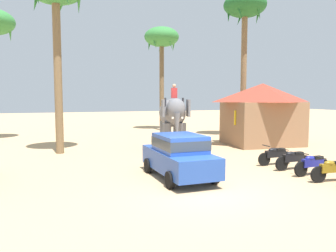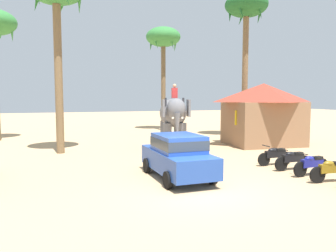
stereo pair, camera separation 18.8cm
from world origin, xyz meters
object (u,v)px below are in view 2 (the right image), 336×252
at_px(motorcycle_fourth_in_row, 312,164).
at_px(signboard_yellow, 242,120).
at_px(car_sedan_foreground, 178,154).
at_px(palm_tree_near_hut, 246,11).
at_px(elephant_with_mahout, 173,116).
at_px(motorcycle_end_of_row, 275,155).
at_px(motorcycle_mid_row, 332,170).
at_px(motorcycle_far_in_row, 293,159).
at_px(palm_tree_left_of_road, 163,41).
at_px(roadside_hut, 263,112).

relative_size(motorcycle_fourth_in_row, signboard_yellow, 0.75).
xyz_separation_m(car_sedan_foreground, palm_tree_near_hut, (9.39, 10.31, 8.61)).
distance_m(motorcycle_fourth_in_row, palm_tree_near_hut, 15.37).
xyz_separation_m(elephant_with_mahout, palm_tree_near_hut, (7.04, 3.35, 7.54)).
bearing_deg(motorcycle_end_of_row, elephant_with_mahout, 113.91).
xyz_separation_m(motorcycle_mid_row, motorcycle_far_in_row, (0.03, 2.13, 0.00)).
relative_size(elephant_with_mahout, motorcycle_fourth_in_row, 2.23).
height_order(elephant_with_mahout, palm_tree_near_hut, palm_tree_near_hut).
distance_m(motorcycle_mid_row, palm_tree_left_of_road, 21.63).
height_order(roadside_hut, signboard_yellow, roadside_hut).
distance_m(motorcycle_fourth_in_row, motorcycle_far_in_row, 1.09).
relative_size(palm_tree_left_of_road, roadside_hut, 1.78).
distance_m(motorcycle_mid_row, signboard_yellow, 8.64).
height_order(motorcycle_fourth_in_row, palm_tree_near_hut, palm_tree_near_hut).
height_order(motorcycle_end_of_row, signboard_yellow, signboard_yellow).
bearing_deg(motorcycle_end_of_row, motorcycle_fourth_in_row, -87.46).
distance_m(car_sedan_foreground, roadside_hut, 10.69).
bearing_deg(elephant_with_mahout, car_sedan_foreground, -108.70).
bearing_deg(motorcycle_end_of_row, motorcycle_far_in_row, -85.84).
relative_size(motorcycle_far_in_row, roadside_hut, 0.34).
bearing_deg(signboard_yellow, roadside_hut, 14.24).
bearing_deg(palm_tree_near_hut, car_sedan_foreground, -132.34).
relative_size(motorcycle_mid_row, motorcycle_end_of_row, 1.00).
height_order(car_sedan_foreground, motorcycle_fourth_in_row, car_sedan_foreground).
bearing_deg(motorcycle_far_in_row, roadside_hut, 64.37).
bearing_deg(signboard_yellow, elephant_with_mahout, 167.54).
xyz_separation_m(motorcycle_fourth_in_row, palm_tree_near_hut, (4.22, 11.68, 9.07)).
bearing_deg(signboard_yellow, motorcycle_end_of_row, -105.83).
xyz_separation_m(motorcycle_far_in_row, palm_tree_near_hut, (4.23, 10.59, 9.07)).
xyz_separation_m(motorcycle_fourth_in_row, motorcycle_far_in_row, (-0.02, 1.09, 0.00)).
xyz_separation_m(motorcycle_end_of_row, palm_tree_left_of_road, (0.21, 16.94, 7.86)).
bearing_deg(motorcycle_fourth_in_row, palm_tree_left_of_road, 89.65).
bearing_deg(palm_tree_left_of_road, motorcycle_mid_row, -90.48).
bearing_deg(motorcycle_end_of_row, signboard_yellow, 74.17).
distance_m(motorcycle_end_of_row, roadside_hut, 6.79).
bearing_deg(roadside_hut, motorcycle_far_in_row, -115.63).
bearing_deg(elephant_with_mahout, motorcycle_mid_row, -73.53).
distance_m(motorcycle_end_of_row, palm_tree_near_hut, 13.82).
relative_size(elephant_with_mahout, palm_tree_left_of_road, 0.42).
distance_m(motorcycle_far_in_row, signboard_yellow, 6.57).
bearing_deg(motorcycle_mid_row, signboard_yellow, 80.35).
height_order(elephant_with_mahout, roadside_hut, roadside_hut).
height_order(palm_tree_left_of_road, roadside_hut, palm_tree_left_of_road).
bearing_deg(car_sedan_foreground, signboard_yellow, 42.57).
bearing_deg(elephant_with_mahout, motorcycle_far_in_row, -68.81).
bearing_deg(roadside_hut, signboard_yellow, -165.76).
bearing_deg(signboard_yellow, motorcycle_fourth_in_row, -100.59).
relative_size(motorcycle_end_of_row, palm_tree_near_hut, 0.17).
xyz_separation_m(motorcycle_end_of_row, roadside_hut, (3.33, 5.68, 1.66)).
distance_m(car_sedan_foreground, signboard_yellow, 8.94).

